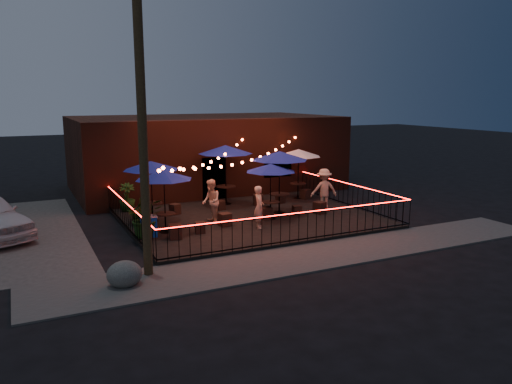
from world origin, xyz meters
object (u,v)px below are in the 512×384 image
(cafe_table_0, at_px, (164,176))
(cafe_table_1, at_px, (151,166))
(cafe_table_5, at_px, (299,154))
(boulder, at_px, (124,274))
(cafe_table_2, at_px, (271,169))
(utility_pole, at_px, (143,137))
(cafe_table_3, at_px, (226,150))
(cafe_table_4, at_px, (280,157))
(cooler, at_px, (149,226))

(cafe_table_0, relative_size, cafe_table_1, 0.95)
(cafe_table_0, bearing_deg, cafe_table_5, 23.06)
(boulder, bearing_deg, cafe_table_2, 33.57)
(utility_pole, distance_m, cafe_table_0, 4.49)
(utility_pole, height_order, cafe_table_2, utility_pole)
(cafe_table_2, relative_size, cafe_table_3, 0.70)
(utility_pole, height_order, cafe_table_0, utility_pole)
(cafe_table_0, height_order, cafe_table_5, cafe_table_5)
(boulder, bearing_deg, cafe_table_3, 51.61)
(cafe_table_4, bearing_deg, cafe_table_3, 117.95)
(utility_pole, height_order, cafe_table_1, utility_pole)
(utility_pole, relative_size, cafe_table_1, 3.28)
(cafe_table_1, relative_size, cooler, 3.17)
(cafe_table_1, bearing_deg, cooler, -107.75)
(cafe_table_3, height_order, boulder, cafe_table_3)
(utility_pole, xyz_separation_m, cafe_table_4, (6.89, 4.74, -1.41))
(cafe_table_1, height_order, boulder, cafe_table_1)
(utility_pole, bearing_deg, boulder, -144.03)
(cafe_table_0, xyz_separation_m, cafe_table_3, (3.90, 3.55, 0.40))
(cafe_table_1, xyz_separation_m, boulder, (-2.40, -6.26, -2.01))
(utility_pole, relative_size, boulder, 8.61)
(cafe_table_1, height_order, cooler, cafe_table_1)
(cafe_table_2, bearing_deg, cooler, -174.78)
(cafe_table_1, xyz_separation_m, cafe_table_3, (3.90, 1.68, 0.29))
(cooler, xyz_separation_m, boulder, (-1.70, -4.08, -0.18))
(utility_pole, xyz_separation_m, cooler, (0.90, 3.50, -3.46))
(utility_pole, bearing_deg, cafe_table_4, 34.55)
(utility_pole, height_order, cafe_table_5, utility_pole)
(cafe_table_3, xyz_separation_m, cafe_table_5, (3.70, -0.31, -0.30))
(cafe_table_3, distance_m, boulder, 10.39)
(cafe_table_0, relative_size, cafe_table_2, 1.02)
(cafe_table_5, bearing_deg, cafe_table_2, -135.52)
(cooler, bearing_deg, cafe_table_0, 30.85)
(utility_pole, relative_size, cooler, 10.39)
(cafe_table_4, bearing_deg, cafe_table_1, 169.89)
(cafe_table_4, bearing_deg, boulder, -145.30)
(utility_pole, distance_m, cooler, 5.00)
(cafe_table_0, distance_m, cafe_table_2, 4.46)
(cafe_table_1, distance_m, boulder, 7.00)
(cafe_table_2, height_order, cafe_table_3, cafe_table_3)
(cafe_table_0, xyz_separation_m, boulder, (-2.40, -4.40, -1.90))
(cafe_table_2, bearing_deg, cafe_table_4, 42.93)
(cafe_table_3, distance_m, cafe_table_5, 3.73)
(utility_pole, bearing_deg, cooler, 75.58)
(cafe_table_0, relative_size, cooler, 3.01)
(cafe_table_2, bearing_deg, cafe_table_0, -178.06)
(cafe_table_0, height_order, cooler, cafe_table_0)
(cafe_table_4, bearing_deg, utility_pole, -145.45)
(cafe_table_3, bearing_deg, boulder, -128.39)
(cooler, bearing_deg, utility_pole, -98.14)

